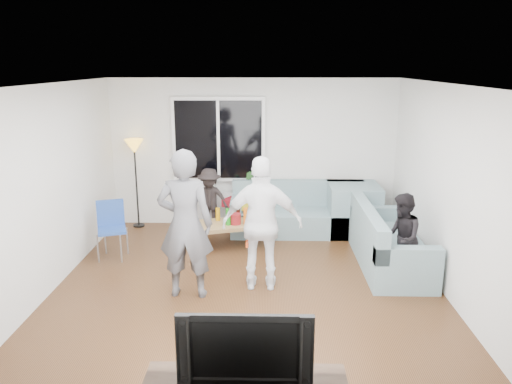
{
  "coord_description": "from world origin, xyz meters",
  "views": [
    {
      "loc": [
        0.25,
        -5.95,
        2.84
      ],
      "look_at": [
        0.1,
        0.6,
        1.15
      ],
      "focal_mm": 35.13,
      "sensor_mm": 36.0,
      "label": 1
    }
  ],
  "objects_px": {
    "sofa_back_section": "(299,209)",
    "sofa_right_section": "(391,238)",
    "spectator_back": "(210,200)",
    "television": "(245,343)",
    "player_left": "(185,224)",
    "spectator_right": "(401,239)",
    "player_right": "(262,224)",
    "floor_lamp": "(136,184)",
    "side_chair": "(112,231)",
    "coffee_table": "(235,234)"
  },
  "relations": [
    {
      "from": "sofa_right_section",
      "to": "player_left",
      "type": "bearing_deg",
      "value": 110.01
    },
    {
      "from": "sofa_back_section",
      "to": "player_right",
      "type": "bearing_deg",
      "value": -105.29
    },
    {
      "from": "sofa_back_section",
      "to": "spectator_back",
      "type": "relative_size",
      "value": 2.06
    },
    {
      "from": "sofa_right_section",
      "to": "coffee_table",
      "type": "relative_size",
      "value": 1.82
    },
    {
      "from": "coffee_table",
      "to": "spectator_right",
      "type": "height_order",
      "value": "spectator_right"
    },
    {
      "from": "sofa_right_section",
      "to": "side_chair",
      "type": "xyz_separation_m",
      "value": [
        -4.07,
        0.19,
        0.01
      ]
    },
    {
      "from": "coffee_table",
      "to": "spectator_right",
      "type": "distance_m",
      "value": 2.64
    },
    {
      "from": "spectator_right",
      "to": "spectator_back",
      "type": "height_order",
      "value": "spectator_right"
    },
    {
      "from": "sofa_back_section",
      "to": "television",
      "type": "height_order",
      "value": "television"
    },
    {
      "from": "sofa_back_section",
      "to": "coffee_table",
      "type": "height_order",
      "value": "sofa_back_section"
    },
    {
      "from": "side_chair",
      "to": "sofa_right_section",
      "type": "bearing_deg",
      "value": -21.68
    },
    {
      "from": "floor_lamp",
      "to": "spectator_right",
      "type": "distance_m",
      "value": 4.65
    },
    {
      "from": "player_left",
      "to": "television",
      "type": "relative_size",
      "value": 1.8
    },
    {
      "from": "player_left",
      "to": "sofa_back_section",
      "type": "bearing_deg",
      "value": -120.6
    },
    {
      "from": "spectator_back",
      "to": "television",
      "type": "xyz_separation_m",
      "value": [
        0.83,
        -4.8,
        0.18
      ]
    },
    {
      "from": "player_left",
      "to": "floor_lamp",
      "type": "bearing_deg",
      "value": -62.5
    },
    {
      "from": "sofa_back_section",
      "to": "spectator_right",
      "type": "height_order",
      "value": "spectator_right"
    },
    {
      "from": "coffee_table",
      "to": "player_right",
      "type": "xyz_separation_m",
      "value": [
        0.45,
        -1.51,
        0.67
      ]
    },
    {
      "from": "floor_lamp",
      "to": "player_left",
      "type": "distance_m",
      "value": 3.01
    },
    {
      "from": "side_chair",
      "to": "player_right",
      "type": "height_order",
      "value": "player_right"
    },
    {
      "from": "sofa_right_section",
      "to": "player_left",
      "type": "relative_size",
      "value": 1.07
    },
    {
      "from": "sofa_back_section",
      "to": "spectator_right",
      "type": "distance_m",
      "value": 2.32
    },
    {
      "from": "player_left",
      "to": "television",
      "type": "distance_m",
      "value": 2.49
    },
    {
      "from": "spectator_back",
      "to": "television",
      "type": "distance_m",
      "value": 4.87
    },
    {
      "from": "spectator_right",
      "to": "television",
      "type": "xyz_separation_m",
      "value": [
        -1.93,
        -2.81,
        0.14
      ]
    },
    {
      "from": "sofa_right_section",
      "to": "side_chair",
      "type": "distance_m",
      "value": 4.07
    },
    {
      "from": "spectator_back",
      "to": "television",
      "type": "height_order",
      "value": "spectator_back"
    },
    {
      "from": "side_chair",
      "to": "spectator_right",
      "type": "xyz_separation_m",
      "value": [
        4.07,
        -0.73,
        0.17
      ]
    },
    {
      "from": "coffee_table",
      "to": "spectator_back",
      "type": "height_order",
      "value": "spectator_back"
    },
    {
      "from": "player_left",
      "to": "spectator_right",
      "type": "distance_m",
      "value": 2.82
    },
    {
      "from": "floor_lamp",
      "to": "spectator_back",
      "type": "relative_size",
      "value": 1.4
    },
    {
      "from": "coffee_table",
      "to": "television",
      "type": "distance_m",
      "value": 4.13
    },
    {
      "from": "sofa_right_section",
      "to": "floor_lamp",
      "type": "bearing_deg",
      "value": 67.38
    },
    {
      "from": "sofa_back_section",
      "to": "sofa_right_section",
      "type": "distance_m",
      "value": 1.88
    },
    {
      "from": "floor_lamp",
      "to": "player_right",
      "type": "xyz_separation_m",
      "value": [
        2.24,
        -2.47,
        0.09
      ]
    },
    {
      "from": "sofa_back_section",
      "to": "coffee_table",
      "type": "bearing_deg",
      "value": -146.72
    },
    {
      "from": "player_right",
      "to": "sofa_back_section",
      "type": "bearing_deg",
      "value": -104.64
    },
    {
      "from": "sofa_back_section",
      "to": "coffee_table",
      "type": "xyz_separation_m",
      "value": [
        -1.05,
        -0.69,
        -0.22
      ]
    },
    {
      "from": "player_right",
      "to": "spectator_back",
      "type": "height_order",
      "value": "player_right"
    },
    {
      "from": "floor_lamp",
      "to": "side_chair",
      "type": "bearing_deg",
      "value": -90.0
    },
    {
      "from": "spectator_right",
      "to": "sofa_right_section",
      "type": "bearing_deg",
      "value": -171.64
    },
    {
      "from": "coffee_table",
      "to": "player_left",
      "type": "distance_m",
      "value": 1.96
    },
    {
      "from": "spectator_right",
      "to": "player_left",
      "type": "bearing_deg",
      "value": -72.02
    },
    {
      "from": "side_chair",
      "to": "spectator_back",
      "type": "distance_m",
      "value": 1.83
    },
    {
      "from": "player_right",
      "to": "player_left",
      "type": "bearing_deg",
      "value": 14.78
    },
    {
      "from": "player_right",
      "to": "spectator_back",
      "type": "bearing_deg",
      "value": -66.67
    },
    {
      "from": "television",
      "to": "sofa_back_section",
      "type": "bearing_deg",
      "value": 81.62
    },
    {
      "from": "sofa_back_section",
      "to": "floor_lamp",
      "type": "xyz_separation_m",
      "value": [
        -2.84,
        0.27,
        0.36
      ]
    },
    {
      "from": "side_chair",
      "to": "player_left",
      "type": "distance_m",
      "value": 1.84
    },
    {
      "from": "spectator_back",
      "to": "coffee_table",
      "type": "bearing_deg",
      "value": -44.48
    }
  ]
}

